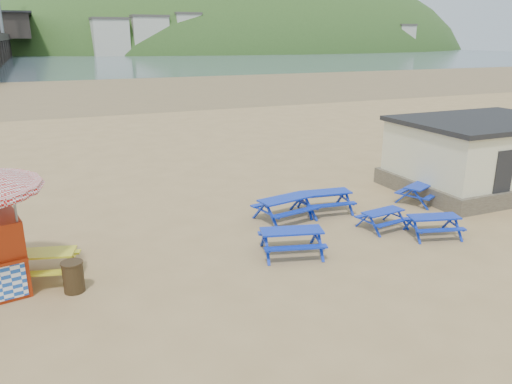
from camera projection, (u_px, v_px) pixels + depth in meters
name	position (u px, v px, depth m)	size (l,w,h in m)	color
ground	(278.00, 230.00, 17.77)	(400.00, 400.00, 0.00)	tan
wet_sand	(97.00, 89.00, 65.96)	(400.00, 400.00, 0.00)	olive
sea	(57.00, 57.00, 166.71)	(400.00, 400.00, 0.00)	#455763
picnic_table_blue_a	(285.00, 209.00, 18.61)	(2.33, 2.01, 0.86)	#0705A5
picnic_table_blue_b	(325.00, 202.00, 19.48)	(2.15, 1.82, 0.82)	#0705A5
picnic_table_blue_c	(421.00, 193.00, 20.64)	(2.26, 2.09, 0.76)	#0705A5
picnic_table_blue_d	(291.00, 242.00, 15.67)	(2.28, 2.01, 0.81)	#0705A5
picnic_table_blue_e	(433.00, 226.00, 17.12)	(2.02, 1.79, 0.72)	#0705A5
picnic_table_blue_f	(382.00, 219.00, 17.80)	(1.72, 1.46, 0.66)	#0705A5
picnic_table_yellow	(39.00, 266.00, 14.00)	(2.33, 2.07, 0.83)	gold
litter_bin	(73.00, 277.00, 13.33)	(0.59, 0.59, 0.86)	#372614
amenity_block	(482.00, 154.00, 22.15)	(7.40, 5.40, 3.15)	#665B4C
headland_town	(241.00, 70.00, 256.07)	(264.00, 144.00, 108.00)	#2D4C1E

